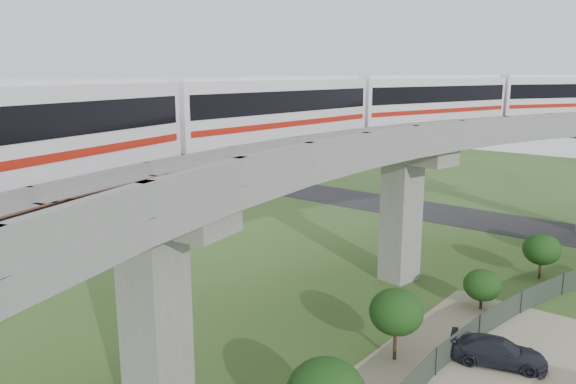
% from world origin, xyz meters
% --- Properties ---
extents(ground, '(160.00, 160.00, 0.00)m').
position_xyz_m(ground, '(0.00, 0.00, 0.00)').
color(ground, '#345321').
rests_on(ground, ground).
extents(asphalt_road, '(60.00, 8.00, 0.03)m').
position_xyz_m(asphalt_road, '(0.00, 30.00, 0.01)').
color(asphalt_road, '#232326').
rests_on(asphalt_road, ground).
extents(viaduct, '(19.58, 73.98, 11.40)m').
position_xyz_m(viaduct, '(3.84, 0.00, 9.05)').
color(viaduct, '#99968E').
rests_on(viaduct, ground).
extents(metro_train, '(14.24, 60.86, 3.64)m').
position_xyz_m(metro_train, '(0.79, 7.25, 12.31)').
color(metro_train, white).
rests_on(metro_train, ground).
extents(fence, '(3.87, 38.73, 1.50)m').
position_xyz_m(fence, '(9.75, 0.00, 0.75)').
color(fence, '#2D382D').
rests_on(fence, ground).
extents(tree_1, '(2.57, 2.57, 3.25)m').
position_xyz_m(tree_1, '(8.58, 16.75, 2.15)').
color(tree_1, '#382314').
rests_on(tree_1, ground).
extents(tree_2, '(2.26, 2.26, 2.55)m').
position_xyz_m(tree_2, '(7.32, 8.93, 1.59)').
color(tree_2, '#382314').
rests_on(tree_2, ground).
extents(tree_3, '(2.71, 2.71, 3.76)m').
position_xyz_m(tree_3, '(6.20, 0.12, 2.60)').
color(tree_3, '#382314').
rests_on(tree_3, ground).
extents(car_dark, '(4.94, 3.19, 1.33)m').
position_xyz_m(car_dark, '(10.42, 2.91, 0.71)').
color(car_dark, black).
rests_on(car_dark, dirt_lot).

